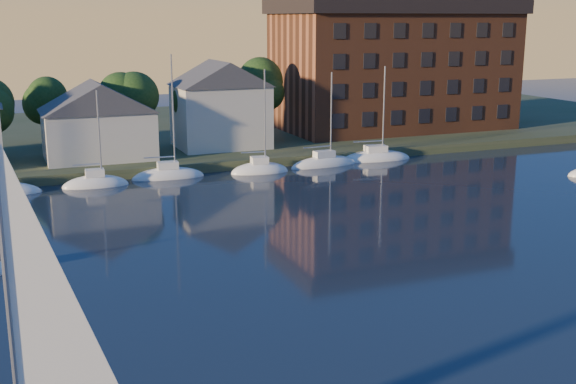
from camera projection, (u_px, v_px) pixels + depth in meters
shoreline_land at (128, 139)px, 95.09m from camera, size 160.00×50.00×2.00m
wooden_dock at (167, 172)px, 74.39m from camera, size 120.00×3.00×1.00m
clubhouse_centre at (98, 119)px, 75.48m from camera, size 11.55×8.40×8.08m
clubhouse_east at (220, 103)px, 82.23m from camera, size 10.50×8.40×9.80m
condo_block at (393, 62)px, 96.24m from camera, size 31.00×17.00×17.40m
tree_line at (160, 92)px, 83.35m from camera, size 93.40×5.40×8.90m
moored_fleet at (91, 184)px, 68.73m from camera, size 71.50×2.40×12.05m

